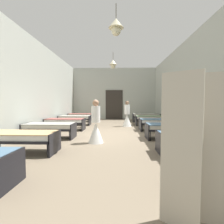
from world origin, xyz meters
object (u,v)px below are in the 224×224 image
Objects in this scene: bed_right_row_5 at (146,116)px; nurse_near_aisle at (127,117)px; bed_right_row_1 at (195,138)px; bed_left_row_5 at (82,115)px; privacy_screen at (219,151)px; bed_left_row_3 at (65,121)px; bed_left_row_4 at (75,118)px; bed_right_row_3 at (159,122)px; bed_left_row_1 at (21,137)px; bed_right_row_2 at (172,127)px; bed_right_row_4 at (151,118)px; bed_left_row_2 at (50,127)px; nurse_mid_aisle at (96,127)px.

bed_right_row_5 is 1.28× the size of nurse_near_aisle.
bed_right_row_1 and bed_left_row_5 have the same top height.
bed_left_row_3 is at bearing 137.67° from privacy_screen.
bed_left_row_4 is 1.12× the size of privacy_screen.
bed_right_row_1 is at bearing -58.48° from bed_left_row_5.
bed_left_row_3 is at bearing 166.58° from nurse_near_aisle.
privacy_screen reaches higher than nurse_near_aisle.
nurse_near_aisle is (-1.50, 1.40, 0.09)m from bed_right_row_3.
bed_right_row_1 is 7.36m from bed_left_row_4.
bed_right_row_3 is at bearing 39.19° from bed_left_row_1.
privacy_screen reaches higher than bed_left_row_5.
bed_left_row_1 is at bearing -121.52° from bed_right_row_5.
bed_left_row_1 is 1.00× the size of bed_left_row_4.
bed_right_row_2 is at bearing 90.00° from bed_right_row_1.
nurse_near_aisle reaches higher than bed_right_row_3.
privacy_screen is (-0.95, -10.20, 0.41)m from bed_right_row_5.
privacy_screen is at bearing -98.45° from bed_right_row_3.
bed_right_row_2 is at bearing -22.18° from bed_left_row_3.
bed_left_row_5 is at bearing 127.55° from privacy_screen.
bed_right_row_5 is (0.00, 1.90, 0.00)m from bed_right_row_4.
bed_right_row_3 is 1.00× the size of bed_right_row_4.
nurse_near_aisle is at bearing 106.05° from bed_right_row_1.
bed_right_row_5 is (4.66, 7.60, 0.00)m from bed_left_row_1.
bed_right_row_2 and bed_right_row_5 have the same top height.
privacy_screen is at bearing -123.34° from nurse_near_aisle.
bed_left_row_3 is at bearing -157.82° from bed_right_row_4.
bed_right_row_3 is 2.05m from nurse_near_aisle.
bed_left_row_2 is 5.85m from privacy_screen.
bed_left_row_5 is at bearing 140.81° from bed_right_row_3.
bed_left_row_5 is 1.28× the size of nurse_mid_aisle.
bed_left_row_4 is 3.20m from nurse_near_aisle.
privacy_screen is (-0.95, -2.60, 0.41)m from bed_right_row_1.
nurse_mid_aisle is (-2.78, -0.69, 0.09)m from bed_right_row_2.
bed_left_row_2 is 7.36m from bed_right_row_5.
bed_left_row_5 is 10.86m from privacy_screen.
bed_right_row_2 is 4.62m from privacy_screen.
bed_left_row_3 is (0.00, 1.90, 0.00)m from bed_left_row_2.
bed_left_row_2 is at bearing -129.27° from bed_right_row_5.
bed_left_row_1 is at bearing -90.00° from bed_left_row_3.
bed_right_row_3 is at bearing 0.00° from bed_left_row_3.
bed_right_row_1 and bed_right_row_2 have the same top height.
bed_right_row_3 is at bearing 90.00° from bed_right_row_1.
privacy_screen is (-0.95, -4.50, 0.41)m from bed_right_row_2.
bed_left_row_2 is at bearing -90.00° from bed_left_row_5.
bed_right_row_2 and bed_left_row_5 have the same top height.
bed_right_row_4 and bed_right_row_5 have the same top height.
bed_left_row_4 is (-4.66, 1.90, 0.00)m from bed_right_row_3.
nurse_near_aisle is at bearing -88.44° from nurse_mid_aisle.
bed_right_row_1 is at bearing -111.31° from nurse_near_aisle.
bed_right_row_1 is (4.66, 0.00, 0.00)m from bed_left_row_1.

